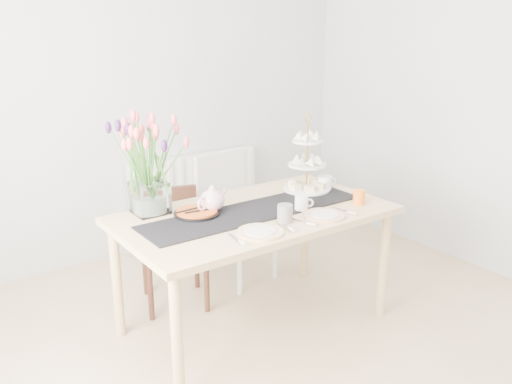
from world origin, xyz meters
TOP-DOWN VIEW (x-y plane):
  - room_shell at (0.00, 0.00)m, footprint 4.50×4.50m
  - radiator at (0.50, 2.19)m, footprint 1.20×0.08m
  - dining_table at (0.08, 0.72)m, footprint 1.60×0.90m
  - chair_brown at (-0.17, 1.33)m, footprint 0.49×0.49m
  - chair_white at (0.36, 1.40)m, footprint 0.53×0.53m
  - table_runner at (0.08, 0.72)m, footprint 1.40×0.35m
  - tulip_vase at (-0.43, 1.06)m, footprint 0.69×0.69m
  - cake_stand at (0.60, 0.86)m, footprint 0.31×0.31m
  - teapot at (-0.12, 0.86)m, footprint 0.28×0.25m
  - cream_jug at (0.72, 0.81)m, footprint 0.12×0.12m
  - tart_tin at (-0.23, 0.86)m, footprint 0.27×0.27m
  - mug_grey at (0.12, 0.48)m, footprint 0.12×0.12m
  - mug_white at (0.32, 0.58)m, footprint 0.11×0.11m
  - mug_orange at (0.69, 0.47)m, footprint 0.10×0.10m
  - plate_left at (-0.09, 0.43)m, footprint 0.28×0.28m
  - plate_right at (0.36, 0.43)m, footprint 0.30×0.30m

SIDE VIEW (x-z plane):
  - chair_brown at x=-0.17m, z-range 0.06..0.82m
  - radiator at x=0.50m, z-range 0.15..0.75m
  - chair_white at x=0.36m, z-range 0.08..1.00m
  - dining_table at x=0.08m, z-range 0.30..1.05m
  - table_runner at x=0.08m, z-range 0.75..0.76m
  - plate_right at x=0.36m, z-range 0.75..0.76m
  - plate_left at x=-0.09m, z-range 0.75..0.76m
  - tart_tin at x=-0.23m, z-range 0.75..0.78m
  - mug_orange at x=0.69m, z-range 0.75..0.84m
  - cream_jug at x=0.72m, z-range 0.75..0.84m
  - mug_white at x=0.32m, z-range 0.75..0.84m
  - mug_grey at x=0.12m, z-range 0.75..0.85m
  - teapot at x=-0.12m, z-range 0.75..0.90m
  - cake_stand at x=0.60m, z-range 0.65..1.11m
  - tulip_vase at x=-0.43m, z-range 0.83..1.42m
  - room_shell at x=0.00m, z-range -0.95..3.55m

